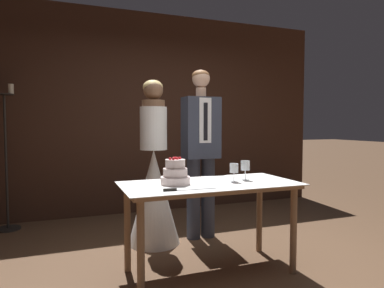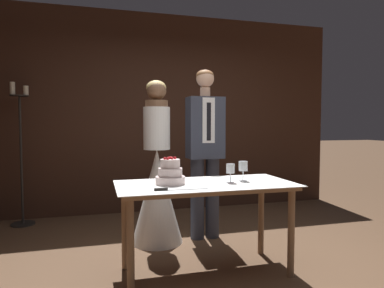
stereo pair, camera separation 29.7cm
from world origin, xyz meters
The scene contains 10 objects.
ground_plane centered at (0.00, 0.00, 0.00)m, with size 40.00×40.00×0.00m, color brown.
wall_back centered at (0.00, 2.24, 1.41)m, with size 5.12×0.12×2.83m, color #382116.
cake_table centered at (-0.14, 0.00, 0.67)m, with size 1.48×0.71×0.76m.
tiered_cake centered at (-0.43, 0.04, 0.85)m, with size 0.24×0.24×0.23m.
cake_knife centered at (-0.48, -0.22, 0.77)m, with size 0.41×0.04×0.02m.
wine_glass_near centered at (0.21, 0.02, 0.89)m, with size 0.08×0.08×0.17m.
wine_glass_middle centered at (0.07, -0.03, 0.87)m, with size 0.07×0.07×0.16m.
bride centered at (-0.40, 0.85, 0.63)m, with size 0.54×0.54×1.71m.
groom centered at (0.13, 0.85, 1.01)m, with size 0.39×0.25×1.84m.
candle_stand centered at (-1.92, 1.92, 0.83)m, with size 0.28×0.28×1.77m.
Camera 1 is at (-1.28, -2.61, 1.26)m, focal length 32.00 mm.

